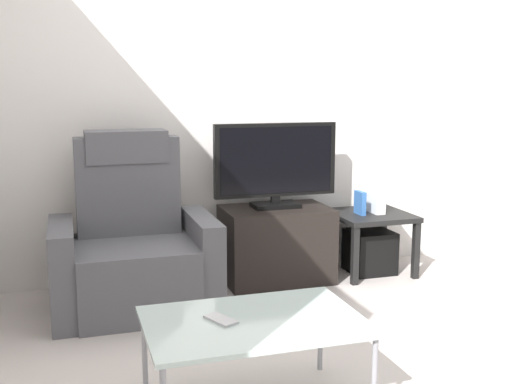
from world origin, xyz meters
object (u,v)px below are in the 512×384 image
television (276,163)px  side_table (371,222)px  game_console (375,197)px  coffee_table (254,325)px  tv_stand (276,244)px  subwoofer_box (370,251)px  cell_phone (221,319)px  recliner_armchair (133,248)px  book_upright (360,203)px

television → side_table: bearing=-3.0°
game_console → coffee_table: 2.18m
tv_stand → coffee_table: size_ratio=0.82×
subwoofer_box → cell_phone: bearing=-133.7°
cell_phone → television: bearing=39.3°
television → tv_stand: bearing=-90.0°
game_console → television: bearing=177.9°
subwoofer_box → cell_phone: (-1.53, -1.60, 0.26)m
cell_phone → subwoofer_box: bearing=21.8°
recliner_armchair → tv_stand: bearing=2.3°
subwoofer_box → coffee_table: size_ratio=0.34×
side_table → book_upright: bearing=-168.7°
subwoofer_box → game_console: game_console is taller
cell_phone → side_table: bearing=21.8°
television → recliner_armchair: (-1.01, -0.23, -0.46)m
tv_stand → television: television is taller
recliner_armchair → subwoofer_box: 1.76m
subwoofer_box → coffee_table: 2.15m
tv_stand → subwoofer_box: size_ratio=2.38×
subwoofer_box → book_upright: bearing=-168.7°
tv_stand → game_console: 0.81m
television → subwoofer_box: 0.99m
subwoofer_box → side_table: bearing=63.4°
tv_stand → book_upright: size_ratio=4.41×
recliner_armchair → book_upright: 1.65m
television → recliner_armchair: television is taller
television → cell_phone: size_ratio=5.80×
television → book_upright: size_ratio=5.20×
tv_stand → game_console: game_console is taller
tv_stand → side_table: size_ratio=1.36×
cell_phone → tv_stand: bearing=39.1°
coffee_table → book_upright: bearing=51.1°
recliner_armchair → book_upright: bearing=-3.6°
recliner_armchair → cell_phone: size_ratio=7.20×
television → coffee_table: size_ratio=0.97×
recliner_armchair → side_table: size_ratio=2.00×
recliner_armchair → book_upright: (1.63, 0.18, 0.15)m
tv_stand → recliner_armchair: 1.04m
coffee_table → side_table: bearing=49.4°
book_upright → cell_phone: bearing=-132.1°
tv_stand → game_console: (0.76, -0.01, 0.30)m
game_console → cell_phone: 2.25m
book_upright → coffee_table: book_upright is taller
tv_stand → side_table: (0.72, -0.02, 0.11)m
side_table → coffee_table: 2.14m
coffee_table → subwoofer_box: bearing=49.4°
television → book_upright: (0.62, -0.06, -0.30)m
side_table → tv_stand: bearing=178.5°
side_table → coffee_table: bearing=-130.6°
game_console → coffee_table: (-1.43, -1.63, -0.18)m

